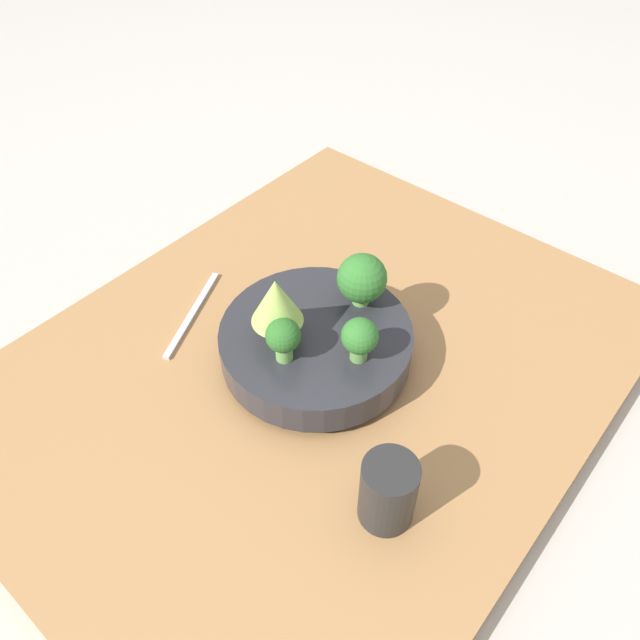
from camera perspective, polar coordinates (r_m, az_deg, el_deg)
The scene contains 9 objects.
ground_plane at distance 0.92m, azimuth -0.35°, elevation -5.29°, with size 6.00×6.00×0.00m, color #ADA89E.
table at distance 0.91m, azimuth -0.36°, elevation -4.51°, with size 0.92×0.72×0.04m.
bowl at distance 0.86m, azimuth -0.00°, elevation -2.09°, with size 0.27×0.27×0.06m.
broccoli_floret_right at distance 0.79m, azimuth -3.52°, elevation -1.51°, with size 0.05×0.05×0.07m.
broccoli_floret_back at distance 0.78m, azimuth 3.46°, elevation -1.79°, with size 0.05×0.05×0.07m.
broccoli_floret_left at distance 0.86m, azimuth 3.86°, elevation 3.78°, with size 0.07×0.07×0.08m.
romanesco_piece_near at distance 0.79m, azimuth -4.01°, elevation 1.55°, with size 0.07×0.07×0.11m.
cup at distance 0.72m, azimuth 6.23°, elevation -15.33°, with size 0.06×0.06×0.10m.
fork at distance 0.97m, azimuth -11.58°, elevation 0.57°, with size 0.17×0.09×0.01m.
Camera 1 is at (0.44, 0.38, 0.72)m, focal length 35.00 mm.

